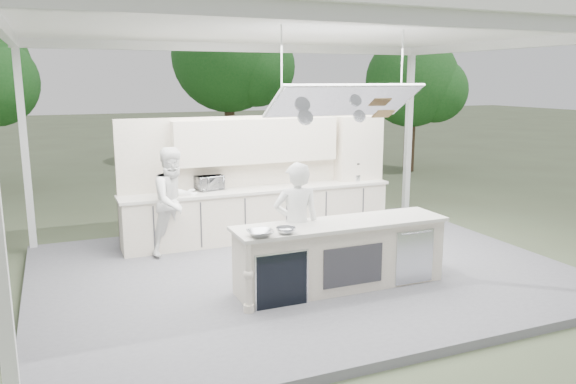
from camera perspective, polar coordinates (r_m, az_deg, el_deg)
name	(u,v)px	position (r m, az deg, el deg)	size (l,w,h in m)	color
ground	(302,276)	(8.90, 1.41, -8.53)	(90.00, 90.00, 0.00)	#4D593D
stage_deck	(302,272)	(8.88, 1.42, -8.16)	(8.00, 6.00, 0.12)	slate
tent	(304,31)	(8.38, 1.60, 16.04)	(8.20, 6.20, 3.86)	white
demo_island	(340,255)	(8.00, 5.29, -6.37)	(3.10, 0.79, 0.95)	#F1E3CC
back_counter	(260,213)	(10.41, -2.85, -2.13)	(5.08, 0.72, 0.95)	#F1E3CC
back_wall_unit	(278,158)	(10.58, -1.03, 3.49)	(5.05, 0.48, 2.25)	#F1E3CC
tree_cluster	(165,70)	(17.71, -12.36, 11.98)	(19.55, 9.40, 5.85)	#463123
head_chef	(296,225)	(7.90, 0.86, -3.39)	(0.65, 0.43, 1.79)	white
sous_chef	(175,201)	(9.56, -11.44, -0.92)	(0.88, 0.69, 1.82)	white
toaster_oven	(209,183)	(10.20, -8.03, 0.95)	(0.48, 0.32, 0.26)	silver
bowl_large	(260,233)	(7.15, -2.84, -4.21)	(0.33, 0.33, 0.08)	silver
bowl_small	(286,230)	(7.27, -0.21, -3.93)	(0.26, 0.26, 0.08)	#BABCC1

